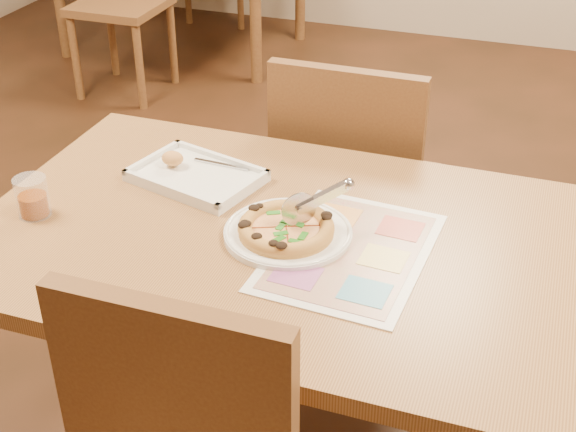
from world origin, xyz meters
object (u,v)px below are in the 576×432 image
(pizza, at_px, (286,228))
(pizza_cutter, at_px, (316,201))
(dining_table, at_px, (280,265))
(chair_far, at_px, (352,170))
(menu, at_px, (350,251))
(plate, at_px, (288,233))
(appetizer_tray, at_px, (195,176))
(glass_tumbler, at_px, (33,199))

(pizza, xyz_separation_m, pizza_cutter, (0.05, 0.04, 0.06))
(dining_table, distance_m, pizza_cutter, 0.18)
(chair_far, xyz_separation_m, menu, (0.16, -0.62, 0.16))
(pizza, bearing_deg, plate, 85.32)
(pizza, distance_m, pizza_cutter, 0.08)
(chair_far, bearing_deg, appetizer_tray, 59.39)
(pizza, bearing_deg, appetizer_tray, 149.77)
(dining_table, xyz_separation_m, pizza_cutter, (0.07, 0.02, 0.17))
(glass_tumbler, bearing_deg, menu, 6.97)
(appetizer_tray, bearing_deg, menu, -22.02)
(pizza_cutter, distance_m, appetizer_tray, 0.37)
(glass_tumbler, xyz_separation_m, menu, (0.69, 0.08, -0.04))
(pizza, relative_size, appetizer_tray, 0.61)
(glass_tumbler, distance_m, menu, 0.70)
(plate, relative_size, menu, 0.64)
(pizza_cutter, bearing_deg, chair_far, 58.99)
(plate, height_order, appetizer_tray, appetizer_tray)
(glass_tumbler, bearing_deg, plate, 10.26)
(pizza_cutter, bearing_deg, glass_tumbler, 153.83)
(plate, relative_size, pizza_cutter, 2.18)
(plate, bearing_deg, menu, -6.26)
(dining_table, distance_m, pizza, 0.11)
(menu, bearing_deg, appetizer_tray, 157.98)
(appetizer_tray, height_order, menu, appetizer_tray)
(pizza, height_order, glass_tumbler, glass_tumbler)
(dining_table, distance_m, glass_tumbler, 0.56)
(pizza, bearing_deg, menu, -2.35)
(chair_far, height_order, plate, chair_far)
(chair_far, distance_m, pizza_cutter, 0.63)
(plate, relative_size, pizza, 1.33)
(chair_far, distance_m, plate, 0.63)
(chair_far, bearing_deg, dining_table, 90.00)
(appetizer_tray, bearing_deg, plate, -28.71)
(dining_table, relative_size, glass_tumbler, 14.49)
(appetizer_tray, xyz_separation_m, menu, (0.43, -0.17, -0.01))
(dining_table, height_order, glass_tumbler, glass_tumbler)
(chair_far, distance_m, appetizer_tray, 0.55)
(appetizer_tray, bearing_deg, dining_table, -29.46)
(appetizer_tray, bearing_deg, chair_far, 59.39)
(plate, distance_m, appetizer_tray, 0.33)
(chair_far, xyz_separation_m, plate, (0.02, -0.61, 0.16))
(dining_table, distance_m, appetizer_tray, 0.32)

